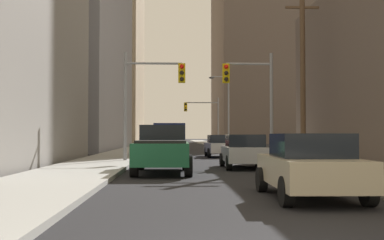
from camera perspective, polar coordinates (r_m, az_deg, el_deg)
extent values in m
cube|color=#9E9E99|center=(54.92, -6.22, -3.34)|extent=(3.48, 160.00, 0.15)
cube|color=#9E9E99|center=(55.19, 4.49, -3.33)|extent=(3.48, 160.00, 0.15)
cube|color=#195938|center=(18.57, -3.59, -3.97)|extent=(2.09, 5.43, 0.80)
cube|color=black|center=(19.53, -3.52, -1.66)|extent=(1.83, 1.83, 0.70)
cube|color=black|center=(17.21, -3.68, -2.63)|extent=(1.80, 2.40, 0.10)
cylinder|color=black|center=(20.35, -6.20, -4.90)|extent=(0.28, 0.80, 0.80)
cylinder|color=black|center=(20.32, -0.77, -4.92)|extent=(0.28, 0.80, 0.80)
cylinder|color=black|center=(16.91, -6.99, -5.52)|extent=(0.28, 0.80, 0.80)
cylinder|color=black|center=(16.87, -0.44, -5.54)|extent=(0.28, 0.80, 0.80)
cube|color=#141E4C|center=(32.16, -2.79, -2.18)|extent=(2.09, 5.23, 1.90)
cube|color=black|center=(34.77, -2.76, -1.47)|extent=(1.76, 0.05, 0.60)
cylinder|color=black|center=(33.86, -4.40, -3.77)|extent=(0.24, 0.72, 0.72)
cylinder|color=black|center=(33.85, -1.15, -3.77)|extent=(0.24, 0.72, 0.72)
cylinder|color=black|center=(30.54, -4.63, -3.97)|extent=(0.24, 0.72, 0.72)
cylinder|color=black|center=(30.52, -1.02, -3.98)|extent=(0.24, 0.72, 0.72)
cube|color=#C6B793|center=(11.49, 13.90, -5.98)|extent=(1.93, 4.26, 0.65)
cube|color=black|center=(11.31, 14.09, -2.99)|extent=(1.64, 1.95, 0.55)
cylinder|color=black|center=(12.62, 8.39, -7.12)|extent=(0.22, 0.64, 0.64)
cylinder|color=black|center=(13.05, 15.92, -6.89)|extent=(0.22, 0.64, 0.64)
cylinder|color=black|center=(10.00, 11.29, -8.48)|extent=(0.22, 0.64, 0.64)
cylinder|color=black|center=(10.54, 20.55, -8.06)|extent=(0.22, 0.64, 0.64)
cube|color=#B7BABF|center=(21.45, 6.34, -4.09)|extent=(1.90, 4.24, 0.65)
cube|color=black|center=(21.29, 6.40, -2.49)|extent=(1.63, 1.94, 0.55)
cylinder|color=black|center=(22.69, 3.67, -4.80)|extent=(0.22, 0.64, 0.64)
cylinder|color=black|center=(22.93, 7.98, -4.75)|extent=(0.22, 0.64, 0.64)
cylinder|color=black|center=(20.02, 4.48, -5.19)|extent=(0.22, 0.64, 0.64)
cylinder|color=black|center=(20.30, 9.34, -5.12)|extent=(0.22, 0.64, 0.64)
cube|color=white|center=(32.52, 3.42, -3.35)|extent=(1.97, 4.27, 0.65)
cube|color=black|center=(32.36, 3.45, -2.29)|extent=(1.66, 1.96, 0.55)
cylinder|color=black|center=(33.79, 1.74, -3.84)|extent=(0.22, 0.64, 0.64)
cylinder|color=black|center=(33.96, 4.65, -3.83)|extent=(0.22, 0.64, 0.64)
cylinder|color=black|center=(31.11, 2.09, -4.01)|extent=(0.22, 0.64, 0.64)
cylinder|color=black|center=(31.29, 5.25, -3.99)|extent=(0.22, 0.64, 0.64)
cube|color=black|center=(44.50, -2.63, -2.95)|extent=(1.90, 4.24, 0.65)
cube|color=black|center=(44.35, -2.63, -2.18)|extent=(1.63, 1.94, 0.55)
cylinder|color=black|center=(45.87, -3.71, -3.33)|extent=(0.22, 0.64, 0.64)
cylinder|color=black|center=(45.86, -1.54, -3.33)|extent=(0.22, 0.64, 0.64)
cylinder|color=black|center=(43.18, -3.79, -3.41)|extent=(0.22, 0.64, 0.64)
cylinder|color=black|center=(43.17, -1.49, -3.42)|extent=(0.22, 0.64, 0.64)
cube|color=maroon|center=(54.99, -2.49, -2.75)|extent=(1.96, 4.27, 0.65)
cube|color=black|center=(54.83, -2.49, -2.12)|extent=(1.66, 1.96, 0.55)
cylinder|color=black|center=(56.35, -3.37, -3.06)|extent=(0.22, 0.64, 0.64)
cylinder|color=black|center=(56.34, -1.61, -3.06)|extent=(0.22, 0.64, 0.64)
cylinder|color=black|center=(53.66, -3.42, -3.12)|extent=(0.22, 0.64, 0.64)
cylinder|color=black|center=(53.66, -1.57, -3.12)|extent=(0.22, 0.64, 0.64)
cylinder|color=gray|center=(25.78, -8.06, 1.52)|extent=(0.18, 0.18, 6.00)
cylinder|color=gray|center=(25.93, -4.65, 6.83)|extent=(3.06, 0.12, 0.12)
cube|color=gold|center=(25.84, -1.24, 5.68)|extent=(0.38, 0.30, 1.05)
sphere|color=red|center=(25.72, -1.24, 6.48)|extent=(0.24, 0.24, 0.24)
sphere|color=black|center=(25.67, -1.24, 5.73)|extent=(0.24, 0.24, 0.24)
sphere|color=black|center=(25.63, -1.24, 4.97)|extent=(0.24, 0.24, 0.24)
cylinder|color=gray|center=(26.22, 9.58, 1.47)|extent=(0.18, 0.18, 6.00)
cylinder|color=gray|center=(26.24, 6.85, 6.73)|extent=(2.51, 0.12, 0.12)
cube|color=gold|center=(26.00, 4.12, 5.63)|extent=(0.38, 0.30, 1.05)
sphere|color=red|center=(25.88, 4.16, 6.43)|extent=(0.24, 0.24, 0.24)
sphere|color=black|center=(25.83, 4.16, 5.68)|extent=(0.24, 0.24, 0.24)
sphere|color=black|center=(25.79, 4.16, 4.93)|extent=(0.24, 0.24, 0.24)
cylinder|color=gray|center=(56.27, 3.18, -0.33)|extent=(0.18, 0.18, 6.00)
cylinder|color=gray|center=(56.24, 1.20, 2.12)|extent=(3.89, 0.12, 0.12)
cube|color=gold|center=(56.12, -0.78, 1.59)|extent=(0.38, 0.30, 1.05)
sphere|color=black|center=(55.97, -0.78, 1.95)|extent=(0.24, 0.24, 0.24)
sphere|color=#F9A514|center=(55.95, -0.78, 1.60)|extent=(0.24, 0.24, 0.24)
sphere|color=black|center=(55.93, -0.78, 1.25)|extent=(0.24, 0.24, 0.24)
cylinder|color=brown|center=(25.87, 13.22, 5.67)|extent=(0.28, 0.28, 9.71)
cube|color=brown|center=(26.55, 13.16, 13.09)|extent=(1.80, 0.12, 0.12)
cylinder|color=gray|center=(46.77, 4.43, 0.91)|extent=(0.16, 0.16, 7.50)
cylinder|color=gray|center=(46.99, 3.40, 5.24)|extent=(1.67, 0.10, 0.10)
ellipsoid|color=#4C4C51|center=(46.90, 2.38, 5.13)|extent=(0.56, 0.32, 0.20)
cube|color=#93939E|center=(55.46, -17.09, 10.65)|extent=(16.14, 29.80, 26.87)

